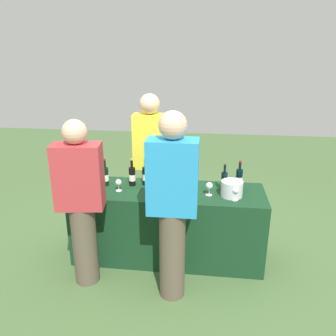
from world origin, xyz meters
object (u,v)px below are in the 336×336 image
object	(u,v)px
wine_bottle_3	(146,176)
server_pouring	(151,160)
wine_bottle_6	(239,179)
guest_1	(172,203)
wine_glass_4	(236,191)
wine_bottle_4	(156,177)
wine_glass_3	(226,188)
wine_glass_2	(209,186)
wine_bottle_0	(96,173)
wine_bottle_2	(132,176)
ice_bucket	(232,189)
wine_bottle_1	(105,176)
guest_0	(81,200)
wine_bottle_5	(224,181)
wine_glass_1	(157,188)
wine_glass_0	(118,183)

from	to	relation	value
wine_bottle_3	server_pouring	distance (m)	0.39
wine_bottle_6	guest_1	bearing A→B (deg)	-129.31
wine_bottle_6	wine_glass_4	xyz separation A→B (m)	(-0.05, -0.30, -0.01)
wine_bottle_4	wine_glass_3	distance (m)	0.76
wine_glass_2	wine_glass_3	bearing A→B (deg)	-7.21
wine_bottle_0	wine_bottle_2	world-z (taller)	wine_bottle_0
wine_bottle_3	wine_bottle_4	xyz separation A→B (m)	(0.12, -0.04, 0.00)
wine_bottle_0	ice_bucket	size ratio (longest dim) A/B	1.45
server_pouring	wine_glass_2	bearing A→B (deg)	140.13
wine_glass_2	wine_bottle_0	bearing A→B (deg)	171.24
wine_bottle_1	guest_0	size ratio (longest dim) A/B	0.18
wine_bottle_5	wine_bottle_0	bearing A→B (deg)	177.80
wine_bottle_1	guest_1	distance (m)	1.06
wine_bottle_3	wine_glass_1	distance (m)	0.35
wine_glass_3	server_pouring	world-z (taller)	server_pouring
wine_glass_4	wine_bottle_0	bearing A→B (deg)	169.31
wine_bottle_2	wine_glass_1	bearing A→B (deg)	-39.79
wine_bottle_0	wine_bottle_5	distance (m)	1.40
wine_bottle_5	wine_bottle_1	bearing A→B (deg)	-179.67
wine_bottle_6	wine_glass_0	distance (m)	1.28
wine_bottle_4	wine_glass_2	world-z (taller)	wine_bottle_4
wine_bottle_0	wine_glass_3	distance (m)	1.43
wine_glass_3	wine_bottle_5	bearing A→B (deg)	93.76
wine_bottle_1	wine_glass_1	size ratio (longest dim) A/B	2.19
wine_bottle_2	wine_bottle_3	xyz separation A→B (m)	(0.14, 0.04, -0.00)
wine_bottle_1	wine_bottle_0	bearing A→B (deg)	153.68
wine_bottle_1	wine_bottle_4	world-z (taller)	wine_bottle_1
wine_glass_3	wine_bottle_4	bearing A→B (deg)	166.07
wine_bottle_3	guest_1	distance (m)	0.85
wine_glass_2	wine_bottle_4	bearing A→B (deg)	164.22
wine_glass_2	guest_1	xyz separation A→B (m)	(-0.32, -0.55, 0.05)
wine_bottle_6	wine_bottle_2	bearing A→B (deg)	-177.77
wine_glass_0	wine_bottle_2	bearing A→B (deg)	57.36
ice_bucket	wine_glass_3	bearing A→B (deg)	-156.32
wine_bottle_1	wine_glass_3	world-z (taller)	wine_bottle_1
server_pouring	guest_1	distance (m)	1.21
wine_bottle_4	wine_glass_3	xyz separation A→B (m)	(0.74, -0.18, -0.01)
wine_glass_0	wine_glass_3	world-z (taller)	wine_glass_3
wine_glass_1	ice_bucket	bearing A→B (deg)	7.87
wine_glass_3	ice_bucket	size ratio (longest dim) A/B	0.63
wine_bottle_6	guest_1	distance (m)	0.99
wine_bottle_6	ice_bucket	size ratio (longest dim) A/B	1.40
wine_glass_0	wine_bottle_3	bearing A→B (deg)	39.64
server_pouring	wine_glass_1	bearing A→B (deg)	105.10
wine_bottle_0	wine_bottle_3	distance (m)	0.56
wine_bottle_2	wine_glass_3	world-z (taller)	wine_bottle_2
wine_glass_3	guest_1	distance (m)	0.72
wine_bottle_0	wine_bottle_6	size ratio (longest dim) A/B	1.03
wine_bottle_0	wine_bottle_6	xyz separation A→B (m)	(1.56, 0.02, -0.01)
wine_bottle_3	wine_bottle_4	world-z (taller)	wine_bottle_4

